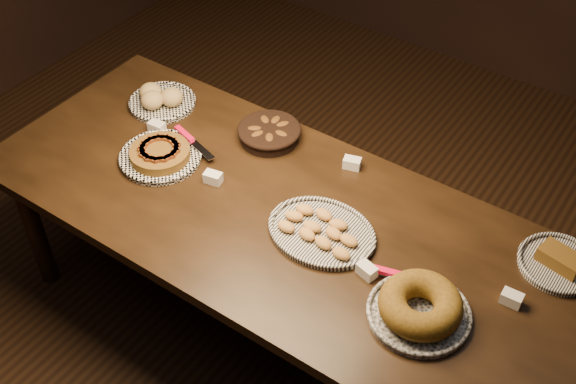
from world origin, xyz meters
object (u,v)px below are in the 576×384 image
Objects in this scene: buffet_table at (277,225)px; madeleine_platter at (321,231)px; apple_tart_plate at (161,155)px; bundt_cake_plate at (420,307)px.

buffet_table is 5.81× the size of madeleine_platter.
apple_tart_plate is at bearing -177.57° from buffet_table.
apple_tart_plate is (-0.57, -0.02, 0.10)m from buffet_table.
apple_tart_plate is 0.89× the size of madeleine_platter.
bundt_cake_plate is (0.67, -0.13, 0.12)m from buffet_table.
apple_tart_plate is 1.24m from bundt_cake_plate.
bundt_cake_plate is at bearing -1.70° from apple_tart_plate.
buffet_table is at bearing 5.81° from apple_tart_plate.
bundt_cake_plate reaches higher than apple_tart_plate.
madeleine_platter is at bearing 4.59° from apple_tart_plate.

